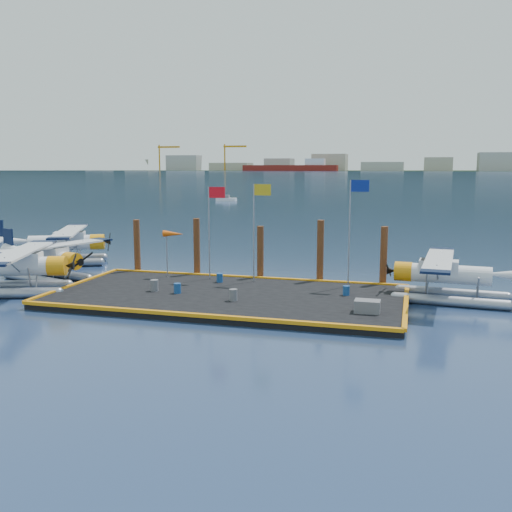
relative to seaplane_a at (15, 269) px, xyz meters
The scene contains 23 objects.
ground 13.15m from the seaplane_a, ahead, with size 4000.00×4000.00×0.00m, color #19294B.
dock 13.13m from the seaplane_a, ahead, with size 20.00×10.00×0.40m, color black.
dock_bumpers 13.10m from the seaplane_a, ahead, with size 20.25×10.25×0.18m, color orange, non-canonical shape.
far_backdrop 1757.67m from the seaplane_a, 81.73° to the left, with size 3050.00×2050.00×810.00m.
seaplane_a is the anchor object (origin of this frame).
seaplane_b 4.04m from the seaplane_a, 96.32° to the left, with size 8.60×9.17×3.29m.
seaplane_c 10.63m from the seaplane_a, 108.34° to the left, with size 9.34×9.80×3.59m.
seaplane_d 25.50m from the seaplane_a, 11.11° to the left, with size 8.51×9.38×3.33m.
drum_0 8.66m from the seaplane_a, ahead, with size 0.48×0.48×0.67m, color #5B5A5F.
drum_1 13.79m from the seaplane_a, ahead, with size 0.46×0.46×0.65m, color #5B5A5F.
drum_3 10.17m from the seaplane_a, ahead, with size 0.42×0.42×0.59m, color navy.
drum_4 19.88m from the seaplane_a, ahead, with size 0.39×0.39×0.55m, color navy.
drum_5 12.41m from the seaplane_a, 23.10° to the left, with size 0.40×0.40×0.57m, color navy.
crate 21.08m from the seaplane_a, ahead, with size 1.28×0.85×0.64m, color #5B5A5F.
flagpole_red 12.38m from the seaplane_a, 28.01° to the left, with size 1.14×0.08×6.00m.
flagpole_yellow 15.05m from the seaplane_a, 22.54° to the left, with size 1.14×0.08×6.20m.
flagpole_blue 20.66m from the seaplane_a, 16.08° to the left, with size 1.14×0.08×6.50m.
windsock 9.86m from the seaplane_a, 35.60° to the left, with size 1.40×0.44×3.12m.
piling_0 8.51m from the seaplane_a, 58.62° to the left, with size 0.44×0.44×4.00m, color #462114.
piling_1 11.52m from the seaplane_a, 39.11° to the left, with size 0.44×0.44×4.20m, color #462114.
piling_2 15.26m from the seaplane_a, 28.39° to the left, with size 0.44×0.44×3.80m, color #462114.
piling_3 18.89m from the seaplane_a, 22.60° to the left, with size 0.44×0.44×4.30m, color #462114.
piling_4 22.63m from the seaplane_a, 18.71° to the left, with size 0.44×0.44×4.00m, color #462114.
Camera 1 is at (10.16, -30.67, 7.72)m, focal length 40.00 mm.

